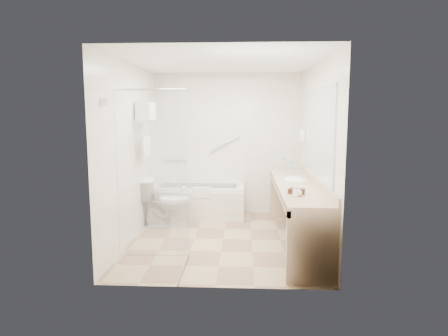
{
  "coord_description": "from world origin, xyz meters",
  "views": [
    {
      "loc": [
        0.29,
        -5.57,
        1.85
      ],
      "look_at": [
        0.0,
        0.3,
        1.0
      ],
      "focal_mm": 32.0,
      "sensor_mm": 36.0,
      "label": 1
    }
  ],
  "objects_px": {
    "bathtub": "(198,201)",
    "water_bottle_left": "(290,167)",
    "toilet": "(166,202)",
    "amenity_basket": "(296,191)",
    "vanity_counter": "(297,199)"
  },
  "relations": [
    {
      "from": "vanity_counter",
      "to": "toilet",
      "type": "relative_size",
      "value": 3.44
    },
    {
      "from": "bathtub",
      "to": "toilet",
      "type": "height_order",
      "value": "toilet"
    },
    {
      "from": "toilet",
      "to": "amenity_basket",
      "type": "relative_size",
      "value": 4.32
    },
    {
      "from": "toilet",
      "to": "water_bottle_left",
      "type": "bearing_deg",
      "value": -90.63
    },
    {
      "from": "toilet",
      "to": "amenity_basket",
      "type": "height_order",
      "value": "amenity_basket"
    },
    {
      "from": "amenity_basket",
      "to": "vanity_counter",
      "type": "bearing_deg",
      "value": 81.82
    },
    {
      "from": "bathtub",
      "to": "vanity_counter",
      "type": "xyz_separation_m",
      "value": [
        1.52,
        -1.39,
        0.36
      ]
    },
    {
      "from": "bathtub",
      "to": "water_bottle_left",
      "type": "bearing_deg",
      "value": -13.33
    },
    {
      "from": "water_bottle_left",
      "to": "toilet",
      "type": "bearing_deg",
      "value": -173.93
    },
    {
      "from": "vanity_counter",
      "to": "amenity_basket",
      "type": "distance_m",
      "value": 0.69
    },
    {
      "from": "vanity_counter",
      "to": "toilet",
      "type": "height_order",
      "value": "vanity_counter"
    },
    {
      "from": "toilet",
      "to": "water_bottle_left",
      "type": "height_order",
      "value": "water_bottle_left"
    },
    {
      "from": "vanity_counter",
      "to": "bathtub",
      "type": "bearing_deg",
      "value": 137.65
    },
    {
      "from": "bathtub",
      "to": "toilet",
      "type": "relative_size",
      "value": 2.04
    },
    {
      "from": "bathtub",
      "to": "toilet",
      "type": "distance_m",
      "value": 0.74
    }
  ]
}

